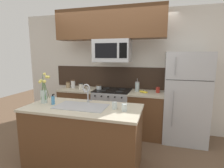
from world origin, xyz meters
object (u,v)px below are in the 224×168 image
at_px(microwave, 112,51).
at_px(drinking_glass, 115,105).
at_px(storage_jar_squat, 99,87).
at_px(spare_glass, 124,107).
at_px(coffee_tin, 158,90).
at_px(banana_bunch, 143,92).
at_px(flower_vase, 44,94).
at_px(storage_jar_medium, 73,84).
at_px(sink_faucet, 87,91).
at_px(storage_jar_short, 81,86).
at_px(french_press, 137,87).
at_px(stove_range, 113,111).
at_px(dish_soap_bottle, 53,100).
at_px(storage_jar_tall, 68,85).
at_px(refrigerator, 185,97).

distance_m(microwave, drinking_glass, 1.48).
relative_size(storage_jar_squat, spare_glass, 1.09).
xyz_separation_m(storage_jar_squat, coffee_tin, (1.24, 0.06, 0.00)).
relative_size(banana_bunch, flower_vase, 0.39).
bearing_deg(storage_jar_medium, coffee_tin, 0.34).
bearing_deg(banana_bunch, storage_jar_squat, 176.74).
bearing_deg(sink_faucet, spare_glass, -19.76).
distance_m(storage_jar_medium, storage_jar_short, 0.23).
bearing_deg(sink_faucet, french_press, 59.77).
bearing_deg(coffee_tin, storage_jar_short, -177.75).
bearing_deg(drinking_glass, banana_bunch, 76.31).
relative_size(microwave, coffee_tin, 6.77).
relative_size(stove_range, storage_jar_short, 7.47).
distance_m(dish_soap_bottle, spare_glass, 1.12).
height_order(coffee_tin, drinking_glass, coffee_tin).
bearing_deg(storage_jar_medium, storage_jar_short, -13.54).
distance_m(storage_jar_tall, coffee_tin, 2.00).
relative_size(storage_jar_short, flower_vase, 0.25).
bearing_deg(spare_glass, storage_jar_squat, 123.26).
height_order(microwave, storage_jar_short, microwave).
distance_m(stove_range, banana_bunch, 0.81).
distance_m(sink_faucet, spare_glass, 0.71).
relative_size(french_press, spare_glass, 2.69).
relative_size(sink_faucet, drinking_glass, 3.05).
relative_size(stove_range, microwave, 1.25).
distance_m(storage_jar_squat, flower_vase, 1.31).
distance_m(coffee_tin, drinking_glass, 1.39).
distance_m(banana_bunch, sink_faucet, 1.27).
relative_size(refrigerator, storage_jar_tall, 12.18).
xyz_separation_m(stove_range, dish_soap_bottle, (-0.59, -1.26, 0.52)).
bearing_deg(banana_bunch, dish_soap_bottle, -136.07).
bearing_deg(spare_glass, sink_faucet, 160.24).
distance_m(refrigerator, storage_jar_squat, 1.75).
height_order(stove_range, french_press, french_press).
bearing_deg(refrigerator, french_press, 177.53).
bearing_deg(drinking_glass, spare_glass, -19.08).
height_order(storage_jar_squat, banana_bunch, storage_jar_squat).
relative_size(banana_bunch, french_press, 0.71).
xyz_separation_m(storage_jar_tall, coffee_tin, (2.00, 0.04, -0.02)).
bearing_deg(refrigerator, banana_bunch, -174.20).
bearing_deg(flower_vase, storage_jar_medium, 97.96).
bearing_deg(storage_jar_squat, storage_jar_medium, 176.11).
bearing_deg(coffee_tin, storage_jar_tall, -178.85).
bearing_deg(drinking_glass, french_press, 83.76).
height_order(storage_jar_short, sink_faucet, sink_faucet).
distance_m(microwave, banana_bunch, 1.04).
bearing_deg(storage_jar_tall, spare_glass, -38.91).
relative_size(storage_jar_short, spare_glass, 1.25).
xyz_separation_m(dish_soap_bottle, drinking_glass, (0.97, 0.04, -0.02)).
relative_size(french_press, flower_vase, 0.54).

